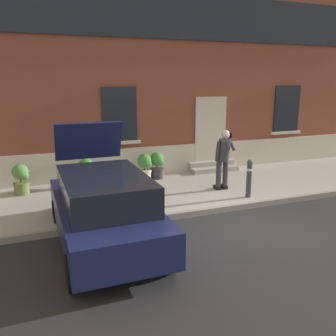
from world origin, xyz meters
TOP-DOWN VIEW (x-y plane):
  - ground_plane at (0.00, 0.00)m, footprint 80.00×80.00m
  - sidewalk at (0.00, 2.80)m, footprint 24.00×3.60m
  - curb_edge at (0.00, 0.94)m, footprint 24.00×0.12m
  - building_facade at (0.00, 5.29)m, footprint 24.00×1.52m
  - entrance_stoop at (1.78, 4.33)m, footprint 1.70×0.64m
  - hatchback_car_navy at (-2.84, 0.12)m, footprint 1.83×4.08m
  - bollard_near_person at (1.31, 1.35)m, footprint 0.15×0.15m
  - person_on_phone at (0.98, 2.20)m, footprint 0.51×0.50m
  - planter_olive at (-4.43, 3.81)m, footprint 0.44×0.44m
  - planter_terracotta at (-2.63, 3.96)m, footprint 0.44×0.44m
  - planter_cream at (-0.82, 3.93)m, footprint 0.44×0.44m
  - planter_charcoal at (-0.37, 4.04)m, footprint 0.44×0.44m

SIDE VIEW (x-z plane):
  - ground_plane at x=0.00m, z-range 0.00..0.00m
  - sidewalk at x=0.00m, z-range 0.00..0.15m
  - curb_edge at x=0.00m, z-range 0.00..0.15m
  - entrance_stoop at x=1.78m, z-range 0.12..0.44m
  - planter_olive at x=-4.43m, z-range 0.18..1.04m
  - planter_terracotta at x=-2.63m, z-range 0.18..1.04m
  - planter_cream at x=-0.82m, z-range 0.18..1.04m
  - planter_charcoal at x=-0.37m, z-range 0.18..1.04m
  - bollard_near_person at x=1.31m, z-range 0.19..1.24m
  - hatchback_car_navy at x=-2.84m, z-range -0.37..1.97m
  - person_on_phone at x=0.98m, z-range 0.28..2.02m
  - building_facade at x=0.00m, z-range -0.02..7.48m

